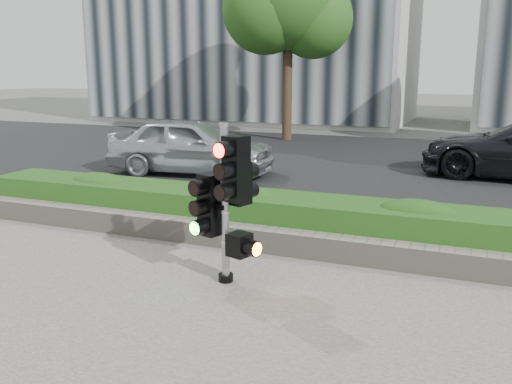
% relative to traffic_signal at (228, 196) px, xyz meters
% --- Properties ---
extents(ground, '(120.00, 120.00, 0.00)m').
position_rel_traffic_signal_xyz_m(ground, '(0.55, -0.63, -1.13)').
color(ground, '#51514C').
rests_on(ground, ground).
extents(road, '(60.00, 13.00, 0.02)m').
position_rel_traffic_signal_xyz_m(road, '(0.55, 9.37, -1.12)').
color(road, black).
rests_on(road, ground).
extents(curb, '(60.00, 0.25, 0.12)m').
position_rel_traffic_signal_xyz_m(curb, '(0.55, 2.52, -1.07)').
color(curb, gray).
rests_on(curb, ground).
extents(stone_wall, '(12.00, 0.32, 0.34)m').
position_rel_traffic_signal_xyz_m(stone_wall, '(0.55, 1.27, -0.93)').
color(stone_wall, gray).
rests_on(stone_wall, sidewalk).
extents(hedge, '(12.00, 1.00, 0.68)m').
position_rel_traffic_signal_xyz_m(hedge, '(0.55, 1.92, -0.76)').
color(hedge, '#3C8228').
rests_on(hedge, sidewalk).
extents(tree_left, '(4.61, 4.03, 7.34)m').
position_rel_traffic_signal_xyz_m(tree_left, '(-3.96, 13.93, 3.92)').
color(tree_left, black).
rests_on(tree_left, ground).
extents(traffic_signal, '(0.73, 0.61, 1.99)m').
position_rel_traffic_signal_xyz_m(traffic_signal, '(0.00, 0.00, 0.00)').
color(traffic_signal, black).
rests_on(traffic_signal, sidewalk).
extents(car_silver, '(4.43, 2.21, 1.45)m').
position_rel_traffic_signal_xyz_m(car_silver, '(-3.94, 6.30, -0.39)').
color(car_silver, '#B8BBC0').
rests_on(car_silver, road).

